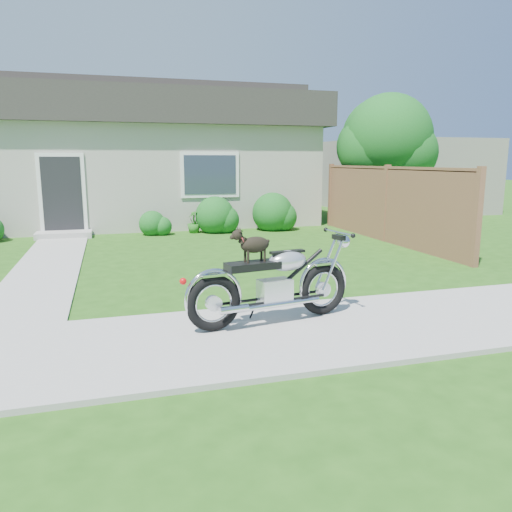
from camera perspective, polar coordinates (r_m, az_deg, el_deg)
The scene contains 10 objects.
ground at distance 5.63m, azimuth -12.33°, elevation -10.22°, with size 80.00×80.00×0.00m, color #235114.
sidewalk at distance 5.62m, azimuth -12.34°, elevation -10.03°, with size 24.00×2.20×0.04m, color #9E9B93.
walkway at distance 10.51m, azimuth -22.56°, elevation -0.87°, with size 1.20×8.00×0.03m, color #9E9B93.
house at distance 17.25m, azimuth -15.65°, elevation 10.99°, with size 12.60×7.03×4.50m.
fence at distance 12.88m, azimuth 14.64°, elevation 5.79°, with size 0.12×6.62×1.90m.
tree_near at distance 15.66m, azimuth 15.39°, elevation 12.43°, with size 2.63×2.58×3.95m.
tree_far at distance 18.29m, azimuth 14.54°, elevation 12.60°, with size 2.75×2.71×4.16m.
shrub_row at distance 13.92m, azimuth -10.28°, elevation 4.26°, with size 10.05×1.18×1.18m.
potted_plant_right at distance 14.08m, azimuth -7.13°, elevation 3.93°, with size 0.36×0.36×0.64m, color #256E1E.
motorcycle_with_dog at distance 6.08m, azimuth 2.09°, elevation -2.91°, with size 2.21×0.69×1.17m.
Camera 1 is at (-0.31, -5.25, 2.00)m, focal length 35.00 mm.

